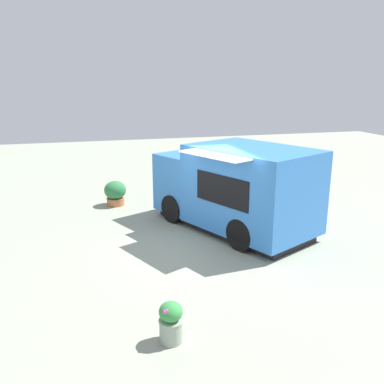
% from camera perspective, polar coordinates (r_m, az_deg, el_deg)
% --- Properties ---
extents(ground_plane, '(40.00, 40.00, 0.00)m').
position_cam_1_polar(ground_plane, '(10.56, 0.60, -7.79)').
color(ground_plane, '#949C87').
extents(food_truck, '(5.26, 4.02, 2.44)m').
position_cam_1_polar(food_truck, '(11.57, 6.03, 0.36)').
color(food_truck, '#347ACF').
rests_on(food_truck, ground_plane).
extents(person_customer, '(0.67, 0.77, 0.89)m').
position_cam_1_polar(person_customer, '(16.08, 11.82, 1.40)').
color(person_customer, black).
rests_on(person_customer, ground_plane).
extents(planter_flowering_near, '(0.41, 0.41, 0.71)m').
position_cam_1_polar(planter_flowering_near, '(6.95, -2.98, -17.65)').
color(planter_flowering_near, '#92A08F').
rests_on(planter_flowering_near, ground_plane).
extents(planter_flowering_far, '(0.74, 0.74, 0.85)m').
position_cam_1_polar(planter_flowering_far, '(14.15, -10.70, -0.09)').
color(planter_flowering_far, '#B66A41').
rests_on(planter_flowering_far, ground_plane).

